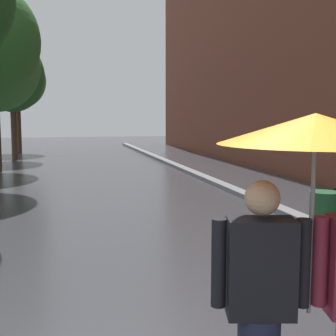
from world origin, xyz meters
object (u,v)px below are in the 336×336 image
object	(u,v)px
street_tree_5	(17,81)
couple_under_umbrella	(312,224)
street_tree_4	(12,76)
litter_bin	(324,220)

from	to	relation	value
street_tree_5	couple_under_umbrella	xyz separation A→B (m)	(3.36, -22.71, -2.39)
couple_under_umbrella	street_tree_4	bearing A→B (deg)	99.87
litter_bin	street_tree_5	bearing A→B (deg)	106.87
litter_bin	couple_under_umbrella	bearing A→B (deg)	-123.93
street_tree_4	litter_bin	bearing A→B (deg)	-69.42
street_tree_5	litter_bin	distance (m)	20.23
couple_under_umbrella	litter_bin	xyz separation A→B (m)	(2.43, 3.61, -0.93)
street_tree_5	couple_under_umbrella	distance (m)	23.08
street_tree_5	litter_bin	world-z (taller)	street_tree_5
street_tree_4	street_tree_5	bearing A→B (deg)	91.31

